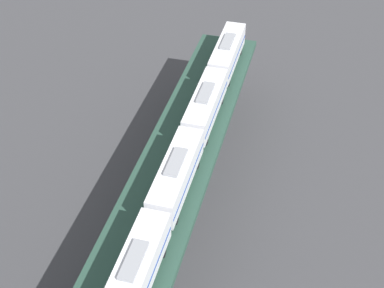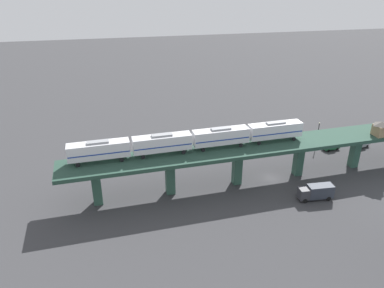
# 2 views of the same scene
# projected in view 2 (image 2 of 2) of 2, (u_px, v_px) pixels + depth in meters

# --- Properties ---
(ground_plane) EXTENTS (400.00, 400.00, 0.00)m
(ground_plane) POSITION_uv_depth(u_px,v_px,m) (271.00, 178.00, 85.42)
(ground_plane) COLOR #38383A
(elevated_viaduct) EXTENTS (13.21, 92.31, 8.71)m
(elevated_viaduct) POSITION_uv_depth(u_px,v_px,m) (273.00, 149.00, 82.20)
(elevated_viaduct) COLOR #244135
(elevated_viaduct) RESTS_ON ground
(subway_train) EXTENTS (5.43, 49.88, 4.45)m
(subway_train) POSITION_uv_depth(u_px,v_px,m) (192.00, 139.00, 77.47)
(subway_train) COLOR silver
(subway_train) RESTS_ON elevated_viaduct
(signal_hut) EXTENTS (3.38, 3.38, 3.40)m
(signal_hut) POSITION_uv_depth(u_px,v_px,m) (381.00, 128.00, 84.85)
(signal_hut) COLOR #8C7251
(signal_hut) RESTS_ON elevated_viaduct
(street_car_silver) EXTENTS (2.84, 4.71, 1.89)m
(street_car_silver) POSITION_uv_depth(u_px,v_px,m) (361.00, 144.00, 99.73)
(street_car_silver) COLOR #B7BABF
(street_car_silver) RESTS_ON ground
(street_car_green) EXTENTS (2.40, 4.60, 1.89)m
(street_car_green) POSITION_uv_depth(u_px,v_px,m) (331.00, 146.00, 98.36)
(street_car_green) COLOR #1E6638
(street_car_green) RESTS_ON ground
(delivery_truck) EXTENTS (2.67, 7.30, 3.20)m
(delivery_truck) POSITION_uv_depth(u_px,v_px,m) (316.00, 192.00, 76.87)
(delivery_truck) COLOR #333338
(delivery_truck) RESTS_ON ground
(street_lamp) EXTENTS (0.44, 0.44, 6.94)m
(street_lamp) POSITION_uv_depth(u_px,v_px,m) (318.00, 132.00, 98.86)
(street_lamp) COLOR black
(street_lamp) RESTS_ON ground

